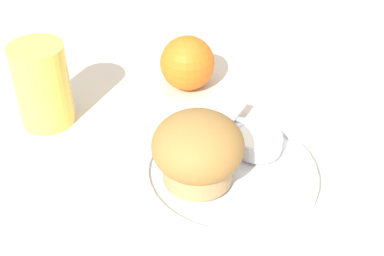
# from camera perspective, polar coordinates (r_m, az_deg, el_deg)

# --- Properties ---
(ground_plane) EXTENTS (3.00, 3.00, 0.00)m
(ground_plane) POSITION_cam_1_polar(r_m,az_deg,el_deg) (0.66, 3.43, -3.70)
(ground_plane) COLOR beige
(plate) EXTENTS (0.20, 0.20, 0.02)m
(plate) POSITION_cam_1_polar(r_m,az_deg,el_deg) (0.63, 4.12, -4.84)
(plate) COLOR white
(plate) RESTS_ON ground_plane
(muffin) EXTENTS (0.10, 0.10, 0.08)m
(muffin) POSITION_cam_1_polar(r_m,az_deg,el_deg) (0.58, 0.63, -2.41)
(muffin) COLOR tan
(muffin) RESTS_ON plate
(cream_ramekin) EXTENTS (0.06, 0.06, 0.02)m
(cream_ramekin) POSITION_cam_1_polar(r_m,az_deg,el_deg) (0.64, 7.09, -1.44)
(cream_ramekin) COLOR silver
(cream_ramekin) RESTS_ON plate
(berry_pair) EXTENTS (0.03, 0.02, 0.02)m
(berry_pair) POSITION_cam_1_polar(r_m,az_deg,el_deg) (0.65, 4.01, -0.85)
(berry_pair) COLOR #B7192D
(berry_pair) RESTS_ON plate
(butter_knife) EXTENTS (0.14, 0.10, 0.00)m
(butter_knife) POSITION_cam_1_polar(r_m,az_deg,el_deg) (0.66, 2.71, -0.56)
(butter_knife) COLOR #B7B7BC
(butter_knife) RESTS_ON plate
(orange_fruit) EXTENTS (0.08, 0.08, 0.08)m
(orange_fruit) POSITION_cam_1_polar(r_m,az_deg,el_deg) (0.77, -0.50, 6.93)
(orange_fruit) COLOR orange
(orange_fruit) RESTS_ON ground_plane
(juice_glass) EXTENTS (0.07, 0.07, 0.11)m
(juice_glass) POSITION_cam_1_polar(r_m,az_deg,el_deg) (0.72, -15.66, 4.45)
(juice_glass) COLOR #EAD14C
(juice_glass) RESTS_ON ground_plane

